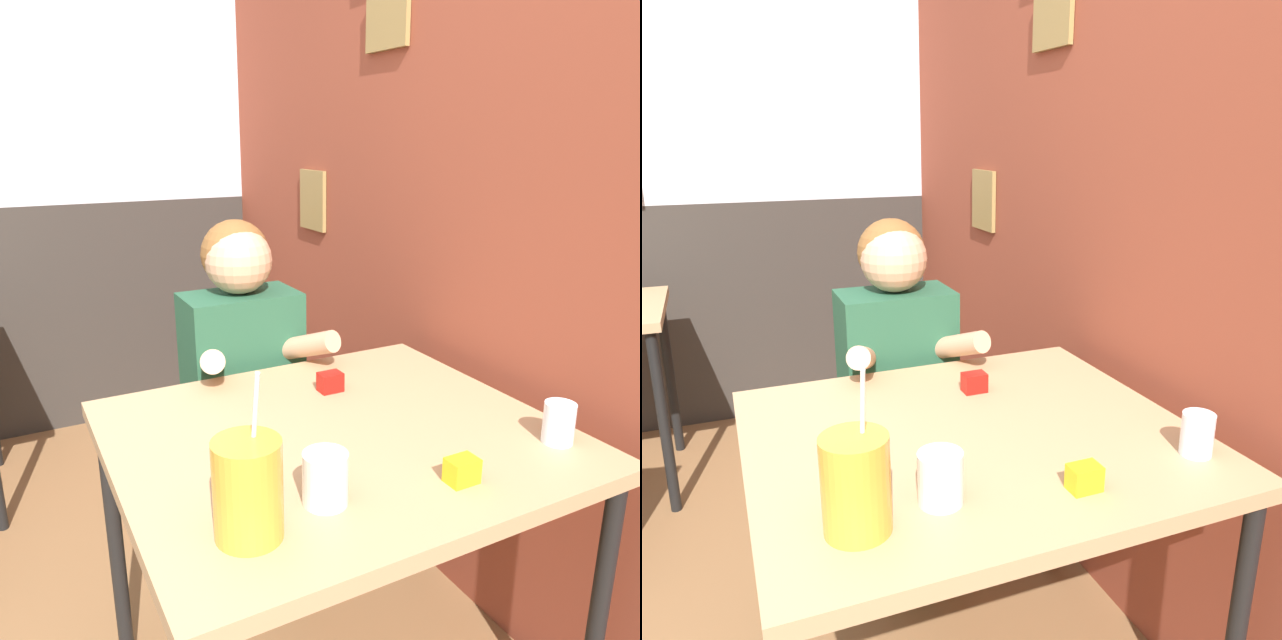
% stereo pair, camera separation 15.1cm
% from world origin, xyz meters
% --- Properties ---
extents(brick_wall_right, '(0.08, 4.42, 2.70)m').
position_xyz_m(brick_wall_right, '(1.25, 1.21, 1.35)').
color(brick_wall_right, brown).
rests_on(brick_wall_right, ground_plane).
extents(main_table, '(0.97, 0.87, 0.77)m').
position_xyz_m(main_table, '(0.66, 0.41, 0.70)').
color(main_table, tan).
rests_on(main_table, ground_plane).
extents(person_seated, '(0.42, 0.40, 1.18)m').
position_xyz_m(person_seated, '(0.66, 1.00, 0.62)').
color(person_seated, '#235138').
rests_on(person_seated, ground_plane).
extents(cocktail_pitcher, '(0.12, 0.12, 0.29)m').
position_xyz_m(cocktail_pitcher, '(0.35, 0.15, 0.86)').
color(cocktail_pitcher, gold).
rests_on(cocktail_pitcher, main_table).
extents(glass_near_pitcher, '(0.07, 0.07, 0.09)m').
position_xyz_m(glass_near_pitcher, '(1.06, 0.14, 0.82)').
color(glass_near_pitcher, silver).
rests_on(glass_near_pitcher, main_table).
extents(glass_center, '(0.08, 0.08, 0.10)m').
position_xyz_m(glass_center, '(0.51, 0.18, 0.82)').
color(glass_center, silver).
rests_on(glass_center, main_table).
extents(condiment_ketchup, '(0.06, 0.04, 0.05)m').
position_xyz_m(condiment_ketchup, '(0.76, 0.62, 0.80)').
color(condiment_ketchup, '#B7140F').
rests_on(condiment_ketchup, main_table).
extents(condiment_mustard, '(0.06, 0.04, 0.05)m').
position_xyz_m(condiment_mustard, '(0.77, 0.11, 0.80)').
color(condiment_mustard, yellow).
rests_on(condiment_mustard, main_table).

